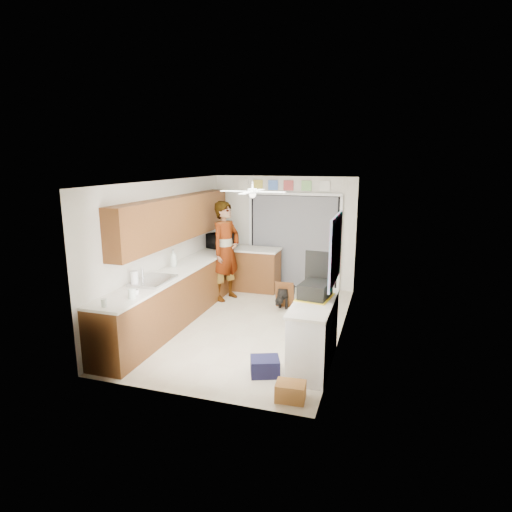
# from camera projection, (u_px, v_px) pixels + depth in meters

# --- Properties ---
(floor) EXTENTS (5.00, 5.00, 0.00)m
(floor) POSITION_uv_depth(u_px,v_px,m) (249.00, 324.00, 7.61)
(floor) COLOR beige
(floor) RESTS_ON ground
(ceiling) EXTENTS (5.00, 5.00, 0.00)m
(ceiling) POSITION_uv_depth(u_px,v_px,m) (249.00, 181.00, 7.06)
(ceiling) COLOR white
(ceiling) RESTS_ON ground
(wall_back) EXTENTS (3.20, 0.00, 3.20)m
(wall_back) POSITION_uv_depth(u_px,v_px,m) (284.00, 232.00, 9.66)
(wall_back) COLOR silver
(wall_back) RESTS_ON ground
(wall_front) EXTENTS (3.20, 0.00, 3.20)m
(wall_front) POSITION_uv_depth(u_px,v_px,m) (182.00, 300.00, 5.00)
(wall_front) COLOR silver
(wall_front) RESTS_ON ground
(wall_left) EXTENTS (0.00, 5.00, 5.00)m
(wall_left) POSITION_uv_depth(u_px,v_px,m) (166.00, 250.00, 7.80)
(wall_left) COLOR silver
(wall_left) RESTS_ON ground
(wall_right) EXTENTS (0.00, 5.00, 5.00)m
(wall_right) POSITION_uv_depth(u_px,v_px,m) (344.00, 262.00, 6.87)
(wall_right) COLOR silver
(wall_right) RESTS_ON ground
(left_base_cabinets) EXTENTS (0.60, 4.80, 0.90)m
(left_base_cabinets) POSITION_uv_depth(u_px,v_px,m) (182.00, 293.00, 7.88)
(left_base_cabinets) COLOR brown
(left_base_cabinets) RESTS_ON floor
(left_countertop) EXTENTS (0.62, 4.80, 0.04)m
(left_countertop) POSITION_uv_depth(u_px,v_px,m) (182.00, 268.00, 7.78)
(left_countertop) COLOR white
(left_countertop) RESTS_ON left_base_cabinets
(upper_cabinets) EXTENTS (0.32, 4.00, 0.80)m
(upper_cabinets) POSITION_uv_depth(u_px,v_px,m) (178.00, 219.00, 7.81)
(upper_cabinets) COLOR brown
(upper_cabinets) RESTS_ON wall_left
(sink_basin) EXTENTS (0.50, 0.76, 0.06)m
(sink_basin) POSITION_uv_depth(u_px,v_px,m) (153.00, 281.00, 6.84)
(sink_basin) COLOR silver
(sink_basin) RESTS_ON left_countertop
(faucet) EXTENTS (0.03, 0.03, 0.22)m
(faucet) POSITION_uv_depth(u_px,v_px,m) (142.00, 274.00, 6.87)
(faucet) COLOR silver
(faucet) RESTS_ON left_countertop
(peninsula_base) EXTENTS (1.00, 0.60, 0.90)m
(peninsula_base) POSITION_uv_depth(u_px,v_px,m) (256.00, 270.00, 9.51)
(peninsula_base) COLOR brown
(peninsula_base) RESTS_ON floor
(peninsula_top) EXTENTS (1.04, 0.64, 0.04)m
(peninsula_top) POSITION_uv_depth(u_px,v_px,m) (256.00, 249.00, 9.41)
(peninsula_top) COLOR white
(peninsula_top) RESTS_ON peninsula_base
(back_opening_recess) EXTENTS (2.00, 0.06, 2.10)m
(back_opening_recess) POSITION_uv_depth(u_px,v_px,m) (294.00, 242.00, 9.60)
(back_opening_recess) COLOR black
(back_opening_recess) RESTS_ON wall_back
(curtain_panel) EXTENTS (1.90, 0.03, 2.05)m
(curtain_panel) POSITION_uv_depth(u_px,v_px,m) (294.00, 242.00, 9.56)
(curtain_panel) COLOR slate
(curtain_panel) RESTS_ON wall_back
(door_trim_left) EXTENTS (0.06, 0.04, 2.10)m
(door_trim_left) POSITION_uv_depth(u_px,v_px,m) (250.00, 240.00, 9.87)
(door_trim_left) COLOR white
(door_trim_left) RESTS_ON wall_back
(door_trim_right) EXTENTS (0.06, 0.04, 2.10)m
(door_trim_right) POSITION_uv_depth(u_px,v_px,m) (340.00, 245.00, 9.28)
(door_trim_right) COLOR white
(door_trim_right) RESTS_ON wall_back
(door_trim_head) EXTENTS (2.10, 0.04, 0.06)m
(door_trim_head) POSITION_uv_depth(u_px,v_px,m) (295.00, 194.00, 9.34)
(door_trim_head) COLOR white
(door_trim_head) RESTS_ON wall_back
(header_frame_0) EXTENTS (0.22, 0.02, 0.22)m
(header_frame_0) POSITION_uv_depth(u_px,v_px,m) (258.00, 185.00, 9.57)
(header_frame_0) COLOR #E0CC4A
(header_frame_0) RESTS_ON wall_back
(header_frame_1) EXTENTS (0.22, 0.02, 0.22)m
(header_frame_1) POSITION_uv_depth(u_px,v_px,m) (273.00, 185.00, 9.47)
(header_frame_1) COLOR #527DDC
(header_frame_1) RESTS_ON wall_back
(header_frame_2) EXTENTS (0.22, 0.02, 0.22)m
(header_frame_2) POSITION_uv_depth(u_px,v_px,m) (288.00, 185.00, 9.37)
(header_frame_2) COLOR #B84546
(header_frame_2) RESTS_ON wall_back
(header_frame_3) EXTENTS (0.22, 0.02, 0.22)m
(header_frame_3) POSITION_uv_depth(u_px,v_px,m) (306.00, 186.00, 9.26)
(header_frame_3) COLOR #84C36F
(header_frame_3) RESTS_ON wall_back
(header_frame_4) EXTENTS (0.22, 0.02, 0.22)m
(header_frame_4) POSITION_uv_depth(u_px,v_px,m) (325.00, 186.00, 9.14)
(header_frame_4) COLOR white
(header_frame_4) RESTS_ON wall_back
(route66_sign) EXTENTS (0.22, 0.02, 0.26)m
(route66_sign) POSITION_uv_depth(u_px,v_px,m) (243.00, 185.00, 9.68)
(route66_sign) COLOR silver
(route66_sign) RESTS_ON wall_back
(right_counter_base) EXTENTS (0.50, 1.40, 0.90)m
(right_counter_base) POSITION_uv_depth(u_px,v_px,m) (314.00, 335.00, 6.00)
(right_counter_base) COLOR white
(right_counter_base) RESTS_ON floor
(right_counter_top) EXTENTS (0.54, 1.44, 0.04)m
(right_counter_top) POSITION_uv_depth(u_px,v_px,m) (314.00, 303.00, 5.90)
(right_counter_top) COLOR white
(right_counter_top) RESTS_ON right_counter_base
(abstract_painting) EXTENTS (0.03, 1.15, 0.95)m
(abstract_painting) POSITION_uv_depth(u_px,v_px,m) (336.00, 249.00, 5.85)
(abstract_painting) COLOR #E353AD
(abstract_painting) RESTS_ON wall_right
(ceiling_fan) EXTENTS (1.14, 1.14, 0.24)m
(ceiling_fan) POSITION_uv_depth(u_px,v_px,m) (253.00, 192.00, 7.28)
(ceiling_fan) COLOR white
(ceiling_fan) RESTS_ON ceiling
(microwave) EXTENTS (0.57, 0.69, 0.32)m
(microwave) POSITION_uv_depth(u_px,v_px,m) (221.00, 240.00, 9.50)
(microwave) COLOR black
(microwave) RESTS_ON left_countertop
(soap_bottle) EXTENTS (0.16, 0.16, 0.32)m
(soap_bottle) POSITION_uv_depth(u_px,v_px,m) (173.00, 258.00, 7.79)
(soap_bottle) COLOR silver
(soap_bottle) RESTS_ON left_countertop
(cup) EXTENTS (0.13, 0.13, 0.09)m
(cup) POSITION_uv_depth(u_px,v_px,m) (135.00, 293.00, 6.14)
(cup) COLOR white
(cup) RESTS_ON left_countertop
(jar_a) EXTENTS (0.13, 0.13, 0.14)m
(jar_a) POSITION_uv_depth(u_px,v_px,m) (132.00, 294.00, 6.00)
(jar_a) COLOR silver
(jar_a) RESTS_ON left_countertop
(jar_b) EXTENTS (0.09, 0.09, 0.11)m
(jar_b) POSITION_uv_depth(u_px,v_px,m) (104.00, 303.00, 5.67)
(jar_b) COLOR silver
(jar_b) RESTS_ON left_countertop
(paper_towel_roll) EXTENTS (0.11, 0.11, 0.23)m
(paper_towel_roll) POSITION_uv_depth(u_px,v_px,m) (134.00, 278.00, 6.61)
(paper_towel_roll) COLOR white
(paper_towel_roll) RESTS_ON left_countertop
(suitcase) EXTENTS (0.44, 0.55, 0.22)m
(suitcase) POSITION_uv_depth(u_px,v_px,m) (315.00, 290.00, 6.05)
(suitcase) COLOR black
(suitcase) RESTS_ON right_counter_top
(suitcase_rim) EXTENTS (0.51, 0.63, 0.02)m
(suitcase_rim) POSITION_uv_depth(u_px,v_px,m) (315.00, 297.00, 6.07)
(suitcase_rim) COLOR yellow
(suitcase_rim) RESTS_ON suitcase
(suitcase_lid) EXTENTS (0.42, 0.08, 0.50)m
(suitcase_lid) POSITION_uv_depth(u_px,v_px,m) (319.00, 268.00, 6.26)
(suitcase_lid) COLOR black
(suitcase_lid) RESTS_ON suitcase
(cardboard_box) EXTENTS (0.37, 0.29, 0.22)m
(cardboard_box) POSITION_uv_depth(u_px,v_px,m) (291.00, 391.00, 5.17)
(cardboard_box) COLOR #C37F3D
(cardboard_box) RESTS_ON floor
(navy_crate) EXTENTS (0.47, 0.44, 0.24)m
(navy_crate) POSITION_uv_depth(u_px,v_px,m) (265.00, 366.00, 5.78)
(navy_crate) COLOR #141434
(navy_crate) RESTS_ON floor
(cabinet_door_panel) EXTENTS (0.37, 0.16, 0.54)m
(cabinet_door_panel) POSITION_uv_depth(u_px,v_px,m) (285.00, 295.00, 8.36)
(cabinet_door_panel) COLOR brown
(cabinet_door_panel) RESTS_ON floor
(man) EXTENTS (0.71, 0.87, 2.04)m
(man) POSITION_uv_depth(u_px,v_px,m) (226.00, 251.00, 8.77)
(man) COLOR white
(man) RESTS_ON floor
(dog) EXTENTS (0.37, 0.62, 0.45)m
(dog) POSITION_uv_depth(u_px,v_px,m) (286.00, 295.00, 8.46)
(dog) COLOR black
(dog) RESTS_ON floor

